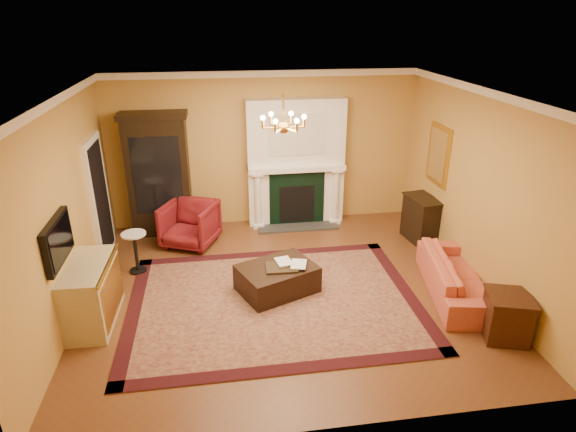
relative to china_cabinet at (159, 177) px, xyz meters
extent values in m
cube|color=brown|center=(2.02, -2.49, -1.13)|extent=(6.00, 5.50, 0.02)
cube|color=white|center=(2.02, -2.49, 1.89)|extent=(6.00, 5.50, 0.02)
cube|color=#BF9544|center=(2.02, 0.27, 0.38)|extent=(6.00, 0.02, 3.00)
cube|color=#BF9544|center=(2.02, -5.25, 0.38)|extent=(6.00, 0.02, 3.00)
cube|color=#BF9544|center=(-0.99, -2.49, 0.38)|extent=(0.02, 5.50, 3.00)
cube|color=#BF9544|center=(5.03, -2.49, 0.38)|extent=(0.02, 5.50, 3.00)
cube|color=white|center=(2.62, 0.10, 0.13)|extent=(1.90, 0.32, 2.50)
cube|color=silver|center=(2.62, -0.07, 0.73)|extent=(1.10, 0.01, 0.80)
cube|color=black|center=(2.62, -0.07, -0.57)|extent=(1.10, 0.02, 1.10)
cube|color=black|center=(2.62, -0.08, -0.67)|extent=(0.70, 0.02, 0.75)
cube|color=#333333|center=(2.62, -0.19, -1.10)|extent=(1.60, 0.50, 0.04)
cube|color=white|center=(2.62, 0.04, 0.06)|extent=(1.90, 0.44, 0.10)
cylinder|color=white|center=(1.84, -0.08, -0.53)|extent=(0.14, 0.14, 1.18)
cylinder|color=white|center=(3.40, -0.08, -0.53)|extent=(0.14, 0.14, 1.18)
cube|color=white|center=(2.02, 0.22, 1.82)|extent=(6.00, 0.08, 0.12)
cube|color=white|center=(-0.94, -2.49, 1.82)|extent=(0.08, 5.50, 0.12)
cube|color=white|center=(4.98, -2.49, 1.82)|extent=(0.08, 5.50, 0.12)
cube|color=white|center=(-0.94, -0.79, -0.07)|extent=(0.08, 1.05, 2.10)
cube|color=black|center=(-0.90, -0.79, -0.10)|extent=(0.02, 0.85, 1.95)
cube|color=black|center=(-0.93, -3.09, 0.23)|extent=(0.08, 0.95, 0.58)
cube|color=black|center=(-0.88, -3.09, 0.23)|extent=(0.01, 0.85, 0.48)
cube|color=gold|center=(4.99, -1.09, 0.53)|extent=(0.05, 0.76, 1.05)
cube|color=white|center=(4.96, -1.09, 0.53)|extent=(0.01, 0.62, 0.90)
cylinder|color=#C38635|center=(2.02, -2.49, 1.68)|extent=(0.03, 0.03, 0.40)
sphere|color=#C38635|center=(2.02, -2.49, 1.43)|extent=(0.16, 0.16, 0.16)
sphere|color=#FFE5B2|center=(2.30, -2.49, 1.57)|extent=(0.07, 0.07, 0.07)
sphere|color=#FFE5B2|center=(2.16, -2.25, 1.57)|extent=(0.07, 0.07, 0.07)
sphere|color=#FFE5B2|center=(1.88, -2.25, 1.57)|extent=(0.07, 0.07, 0.07)
sphere|color=#FFE5B2|center=(1.74, -2.49, 1.57)|extent=(0.07, 0.07, 0.07)
sphere|color=#FFE5B2|center=(1.88, -2.73, 1.57)|extent=(0.07, 0.07, 0.07)
sphere|color=#FFE5B2|center=(2.16, -2.73, 1.57)|extent=(0.07, 0.07, 0.07)
cube|color=#480F1C|center=(1.83, -2.79, -1.11)|extent=(4.30, 3.23, 0.02)
cube|color=black|center=(0.00, 0.00, 0.00)|extent=(1.12, 0.52, 2.23)
imported|color=maroon|center=(0.54, -0.68, -0.67)|extent=(1.13, 1.11, 0.90)
cylinder|color=black|center=(-0.30, -1.57, -1.10)|extent=(0.28, 0.28, 0.04)
cylinder|color=black|center=(-0.30, -1.57, -0.76)|extent=(0.06, 0.06, 0.63)
cylinder|color=white|center=(-0.30, -1.57, -0.43)|extent=(0.39, 0.39, 0.03)
cube|color=beige|center=(-0.71, -2.91, -0.67)|extent=(0.59, 1.20, 0.89)
imported|color=#D46743|center=(4.60, -2.97, -0.72)|extent=(0.95, 2.08, 0.79)
cube|color=#391C0F|center=(4.74, -4.09, -0.81)|extent=(0.66, 0.66, 0.61)
cube|color=black|center=(4.80, -1.11, -0.71)|extent=(0.52, 0.79, 0.82)
cube|color=black|center=(1.91, -2.51, -0.89)|extent=(1.34, 1.18, 0.41)
cube|color=black|center=(1.97, -2.57, -0.67)|extent=(0.48, 0.38, 0.03)
imported|color=gray|center=(1.91, -2.48, -0.50)|extent=(0.23, 0.07, 0.31)
imported|color=gray|center=(2.12, -2.54, -0.50)|extent=(0.23, 0.08, 0.31)
cylinder|color=gray|center=(2.12, 0.04, 0.16)|extent=(0.12, 0.12, 0.09)
cone|color=#103C14|center=(2.12, 0.04, 0.39)|extent=(0.17, 0.17, 0.36)
cylinder|color=gray|center=(3.37, 0.04, 0.16)|extent=(0.11, 0.11, 0.09)
cone|color=#103C14|center=(3.37, 0.04, 0.38)|extent=(0.17, 0.17, 0.35)
camera|label=1|loc=(1.13, -8.87, 2.89)|focal=30.00mm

